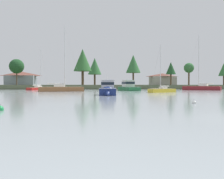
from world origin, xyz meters
name	(u,v)px	position (x,y,z in m)	size (l,w,h in m)	color
far_shore_bank	(107,86)	(0.00, 92.28, 0.73)	(177.44, 50.77, 1.45)	#4C563D
sailboat_maroon	(202,89)	(22.83, 53.47, 0.31)	(9.54, 8.10, 15.70)	maroon
cruiser_green	(127,88)	(2.02, 51.66, 0.60)	(4.75, 9.74, 5.26)	#236B3D
cruiser_navy	(108,92)	(-5.14, 25.43, 0.47)	(2.91, 7.42, 3.91)	navy
dinghy_skyblue	(112,89)	(-1.10, 60.78, 0.12)	(1.53, 2.80, 0.48)	#669ECC
sailboat_red	(39,89)	(-21.92, 60.19, 0.26)	(5.70, 8.18, 12.67)	#B2231E
dinghy_black	(154,89)	(10.92, 58.73, 0.16)	(2.61, 3.84, 0.64)	black
sailboat_yellow	(162,91)	(6.34, 35.99, 0.21)	(6.16, 4.27, 9.67)	gold
sailboat_wood	(61,90)	(-14.10, 45.39, 0.30)	(10.28, 4.79, 15.33)	brown
mooring_buoy_white	(194,103)	(0.59, 8.93, 0.06)	(0.34, 0.34, 0.40)	white
mooring_buoy_green	(0,109)	(-13.10, 4.89, 0.08)	(0.44, 0.44, 0.49)	#1E8C47
shore_tree_inland_c	(189,68)	(33.42, 86.69, 8.31)	(4.12, 4.12, 9.06)	brown
shore_tree_inland_b	(171,68)	(20.30, 71.08, 7.10)	(3.41, 3.41, 7.83)	brown
shore_tree_left	(95,66)	(-5.41, 90.76, 9.09)	(5.58, 5.58, 11.13)	brown
shore_tree_left_mid	(133,64)	(9.80, 85.24, 9.74)	(5.81, 5.81, 11.90)	brown
shore_tree_center_left	(17,66)	(-34.96, 84.36, 8.40)	(5.46, 5.46, 9.70)	brown
shore_tree_far_right	(224,70)	(50.65, 90.06, 8.07)	(4.61, 4.61, 9.52)	brown
shore_tree_right	(83,60)	(-9.94, 72.87, 9.80)	(6.15, 6.15, 12.19)	brown
cottage_behind_trees	(162,79)	(24.33, 93.72, 4.04)	(10.55, 10.30, 5.03)	#9E998E
cottage_hillside	(21,78)	(-36.25, 94.98, 4.35)	(12.58, 8.31, 5.60)	gray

